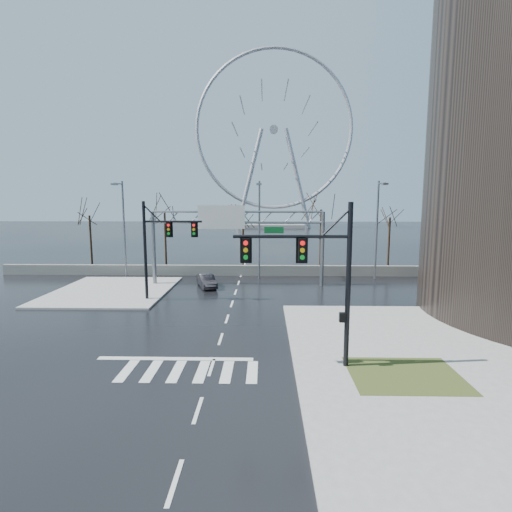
{
  "coord_description": "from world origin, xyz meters",
  "views": [
    {
      "loc": [
        2.58,
        -22.44,
        8.07
      ],
      "look_at": [
        1.93,
        6.59,
        4.0
      ],
      "focal_mm": 28.0,
      "sensor_mm": 36.0,
      "label": 1
    }
  ],
  "objects_px": {
    "signal_mast_near": "(320,269)",
    "sign_gantry": "(234,231)",
    "ferris_wheel": "(274,136)",
    "car": "(207,281)",
    "signal_mast_far": "(159,241)"
  },
  "relations": [
    {
      "from": "sign_gantry",
      "to": "ferris_wheel",
      "type": "height_order",
      "value": "ferris_wheel"
    },
    {
      "from": "signal_mast_far",
      "to": "ferris_wheel",
      "type": "xyz_separation_m",
      "value": [
        10.87,
        86.04,
        21.3
      ]
    },
    {
      "from": "signal_mast_far",
      "to": "ferris_wheel",
      "type": "bearing_deg",
      "value": 82.8
    },
    {
      "from": "signal_mast_near",
      "to": "car",
      "type": "height_order",
      "value": "signal_mast_near"
    },
    {
      "from": "signal_mast_near",
      "to": "sign_gantry",
      "type": "distance_m",
      "value": 19.79
    },
    {
      "from": "ferris_wheel",
      "to": "car",
      "type": "height_order",
      "value": "ferris_wheel"
    },
    {
      "from": "signal_mast_near",
      "to": "signal_mast_far",
      "type": "bearing_deg",
      "value": 130.26
    },
    {
      "from": "ferris_wheel",
      "to": "signal_mast_far",
      "type": "bearing_deg",
      "value": -97.2
    },
    {
      "from": "signal_mast_near",
      "to": "sign_gantry",
      "type": "bearing_deg",
      "value": 106.19
    },
    {
      "from": "ferris_wheel",
      "to": "car",
      "type": "distance_m",
      "value": 85.33
    },
    {
      "from": "car",
      "to": "signal_mast_near",
      "type": "bearing_deg",
      "value": -86.15
    },
    {
      "from": "ferris_wheel",
      "to": "car",
      "type": "relative_size",
      "value": 13.71
    },
    {
      "from": "signal_mast_near",
      "to": "ferris_wheel",
      "type": "bearing_deg",
      "value": 90.08
    },
    {
      "from": "sign_gantry",
      "to": "signal_mast_near",
      "type": "bearing_deg",
      "value": -73.81
    },
    {
      "from": "signal_mast_near",
      "to": "sign_gantry",
      "type": "relative_size",
      "value": 0.49
    }
  ]
}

